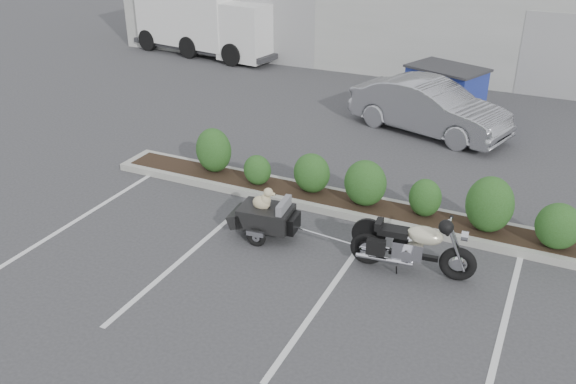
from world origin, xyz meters
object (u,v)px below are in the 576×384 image
at_px(motorcycle, 412,247).
at_px(pet_trailer, 265,216).
at_px(sedan, 429,107).
at_px(dumpster, 445,90).
at_px(delivery_truck, 208,17).

bearing_deg(motorcycle, pet_trailer, 173.54).
xyz_separation_m(sedan, dumpster, (0.03, 1.79, -0.01)).
xyz_separation_m(dumpster, delivery_truck, (-10.11, 3.35, 0.74)).
distance_m(motorcycle, dumpster, 8.71).
height_order(sedan, dumpster, sedan).
xyz_separation_m(motorcycle, sedan, (-1.39, 6.82, 0.21)).
xyz_separation_m(pet_trailer, dumpster, (1.42, 8.58, 0.26)).
height_order(motorcycle, sedan, sedan).
bearing_deg(sedan, dumpster, 15.83).
xyz_separation_m(motorcycle, dumpster, (-1.36, 8.60, 0.20)).
relative_size(dumpster, delivery_truck, 0.36).
distance_m(sedan, delivery_truck, 11.34).
relative_size(motorcycle, sedan, 0.50).
height_order(dumpster, delivery_truck, delivery_truck).
height_order(motorcycle, pet_trailer, motorcycle).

